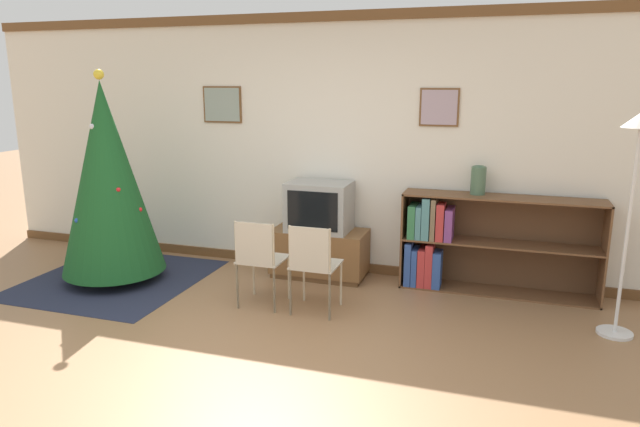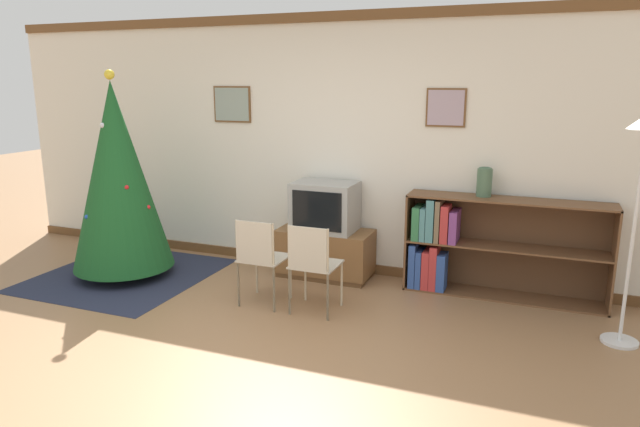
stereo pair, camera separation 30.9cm
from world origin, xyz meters
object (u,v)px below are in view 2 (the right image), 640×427
(television, at_px, (325,206))
(folding_chair_right, at_px, (312,263))
(christmas_tree, at_px, (118,177))
(bookshelf, at_px, (469,245))
(folding_chair_left, at_px, (260,256))
(vase, at_px, (484,182))
(tv_console, at_px, (325,253))

(television, relative_size, folding_chair_right, 0.78)
(christmas_tree, bearing_deg, bookshelf, 13.65)
(folding_chair_left, distance_m, vase, 2.21)
(christmas_tree, bearing_deg, folding_chair_right, -5.45)
(bookshelf, bearing_deg, folding_chair_right, -138.90)
(folding_chair_left, relative_size, bookshelf, 0.44)
(vase, bearing_deg, bookshelf, -156.37)
(bookshelf, relative_size, vase, 6.72)
(folding_chair_left, distance_m, folding_chair_right, 0.51)
(christmas_tree, xyz_separation_m, folding_chair_left, (1.73, -0.21, -0.59))
(television, height_order, vase, vase)
(tv_console, bearing_deg, vase, 4.31)
(tv_console, xyz_separation_m, television, (0.00, -0.00, 0.50))
(bookshelf, bearing_deg, vase, 23.63)
(folding_chair_right, relative_size, bookshelf, 0.44)
(folding_chair_left, xyz_separation_m, bookshelf, (1.72, 1.05, 0.00))
(tv_console, height_order, television, television)
(folding_chair_right, bearing_deg, tv_console, 104.68)
(tv_console, height_order, bookshelf, bookshelf)
(christmas_tree, bearing_deg, tv_console, 21.05)
(television, relative_size, folding_chair_left, 0.78)
(television, distance_m, vase, 1.60)
(television, height_order, folding_chair_left, television)
(vase, bearing_deg, television, -175.60)
(folding_chair_right, bearing_deg, television, 104.72)
(television, relative_size, vase, 2.32)
(folding_chair_right, bearing_deg, christmas_tree, 174.55)
(tv_console, xyz_separation_m, folding_chair_left, (-0.26, -0.98, 0.22))
(christmas_tree, height_order, folding_chair_right, christmas_tree)
(tv_console, xyz_separation_m, folding_chair_right, (0.26, -0.98, 0.22))
(tv_console, distance_m, folding_chair_right, 1.03)
(tv_console, bearing_deg, bookshelf, 2.86)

